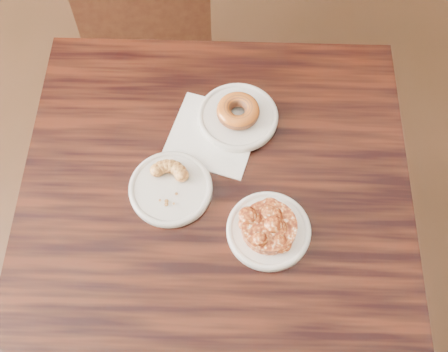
{
  "coord_description": "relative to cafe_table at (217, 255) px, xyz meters",
  "views": [
    {
      "loc": [
        -0.31,
        -0.56,
        1.78
      ],
      "look_at": [
        -0.24,
        -0.05,
        0.8
      ],
      "focal_mm": 45.0,
      "sensor_mm": 36.0,
      "label": 1
    }
  ],
  "objects": [
    {
      "name": "plate_cruller",
      "position": [
        -0.09,
        0.02,
        0.38
      ],
      "size": [
        0.17,
        0.17,
        0.01
      ],
      "primitive_type": "cylinder",
      "color": "silver",
      "rests_on": "cafe_table"
    },
    {
      "name": "floor",
      "position": [
        0.26,
        0.06,
        -0.38
      ],
      "size": [
        5.0,
        5.0,
        0.0
      ],
      "primitive_type": "plane",
      "color": "black",
      "rests_on": "ground"
    },
    {
      "name": "apple_fritter",
      "position": [
        0.09,
        -0.1,
        0.4
      ],
      "size": [
        0.14,
        0.14,
        0.04
      ],
      "primitive_type": null,
      "color": "#3F1006",
      "rests_on": "plate_fritter"
    },
    {
      "name": "plate_fritter",
      "position": [
        0.09,
        -0.1,
        0.38
      ],
      "size": [
        0.17,
        0.17,
        0.01
      ],
      "primitive_type": "cylinder",
      "color": "white",
      "rests_on": "cafe_table"
    },
    {
      "name": "cruller_fragment",
      "position": [
        -0.09,
        0.02,
        0.4
      ],
      "size": [
        0.1,
        0.1,
        0.03
      ],
      "primitive_type": null,
      "color": "#5A2E12",
      "rests_on": "plate_cruller"
    },
    {
      "name": "napkin",
      "position": [
        0.01,
        0.14,
        0.38
      ],
      "size": [
        0.24,
        0.24,
        0.0
      ],
      "primitive_type": "cube",
      "rotation": [
        0.0,
        0.0,
        -0.42
      ],
      "color": "white",
      "rests_on": "cafe_table"
    },
    {
      "name": "glazed_donut",
      "position": [
        0.07,
        0.17,
        0.41
      ],
      "size": [
        0.09,
        0.09,
        0.03
      ],
      "primitive_type": "torus",
      "color": "#8E4614",
      "rests_on": "plate_donut"
    },
    {
      "name": "chair_far",
      "position": [
        -0.14,
        0.82,
        0.08
      ],
      "size": [
        0.43,
        0.43,
        0.9
      ],
      "primitive_type": null,
      "rotation": [
        0.0,
        0.0,
        3.17
      ],
      "color": "black",
      "rests_on": "floor"
    },
    {
      "name": "cafe_table",
      "position": [
        0.0,
        0.0,
        0.0
      ],
      "size": [
        0.92,
        0.92,
        0.75
      ],
      "primitive_type": "cube",
      "rotation": [
        0.0,
        0.0,
        -0.15
      ],
      "color": "black",
      "rests_on": "floor"
    },
    {
      "name": "plate_donut",
      "position": [
        0.07,
        0.17,
        0.39
      ],
      "size": [
        0.18,
        0.18,
        0.01
      ],
      "primitive_type": "cylinder",
      "color": "silver",
      "rests_on": "napkin"
    }
  ]
}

